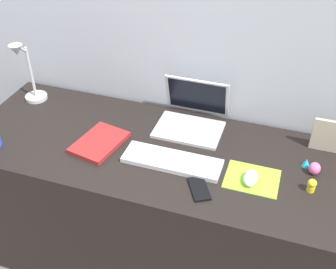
# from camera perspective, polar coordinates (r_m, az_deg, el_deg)

# --- Properties ---
(ground_plane) EXTENTS (6.00, 6.00, 0.00)m
(ground_plane) POSITION_cam_1_polar(r_m,az_deg,el_deg) (2.33, -0.68, -16.46)
(ground_plane) COLOR #59514C
(back_wall) EXTENTS (2.97, 0.05, 1.46)m
(back_wall) POSITION_cam_1_polar(r_m,az_deg,el_deg) (2.08, 2.48, 3.70)
(back_wall) COLOR #B2B7C1
(back_wall) RESTS_ON ground_plane
(desk) EXTENTS (1.77, 0.65, 0.74)m
(desk) POSITION_cam_1_polar(r_m,az_deg,el_deg) (2.04, -0.76, -10.24)
(desk) COLOR black
(desk) RESTS_ON ground_plane
(laptop) EXTENTS (0.30, 0.27, 0.21)m
(laptop) POSITION_cam_1_polar(r_m,az_deg,el_deg) (1.92, 3.38, 2.76)
(laptop) COLOR silver
(laptop) RESTS_ON desk
(keyboard) EXTENTS (0.41, 0.13, 0.02)m
(keyboard) POSITION_cam_1_polar(r_m,az_deg,el_deg) (1.72, 0.57, -3.65)
(keyboard) COLOR silver
(keyboard) RESTS_ON desk
(mousepad) EXTENTS (0.21, 0.17, 0.00)m
(mousepad) POSITION_cam_1_polar(r_m,az_deg,el_deg) (1.68, 11.44, -5.96)
(mousepad) COLOR #8CDB33
(mousepad) RESTS_ON desk
(mouse) EXTENTS (0.06, 0.10, 0.03)m
(mouse) POSITION_cam_1_polar(r_m,az_deg,el_deg) (1.66, 11.24, -5.86)
(mouse) COLOR silver
(mouse) RESTS_ON mousepad
(cell_phone) EXTENTS (0.12, 0.14, 0.01)m
(cell_phone) POSITION_cam_1_polar(r_m,az_deg,el_deg) (1.61, 4.30, -7.42)
(cell_phone) COLOR black
(cell_phone) RESTS_ON desk
(desk_lamp) EXTENTS (0.11, 0.15, 0.33)m
(desk_lamp) POSITION_cam_1_polar(r_m,az_deg,el_deg) (2.14, -18.71, 7.81)
(desk_lamp) COLOR #B7B7BC
(desk_lamp) RESTS_ON desk
(notebook_pad) EXTENTS (0.21, 0.27, 0.02)m
(notebook_pad) POSITION_cam_1_polar(r_m,az_deg,el_deg) (1.84, -9.38, -1.08)
(notebook_pad) COLOR maroon
(notebook_pad) RESTS_ON desk
(picture_frame) EXTENTS (0.12, 0.02, 0.15)m
(picture_frame) POSITION_cam_1_polar(r_m,az_deg,el_deg) (1.87, 20.91, -0.14)
(picture_frame) COLOR #B2A58C
(picture_frame) RESTS_ON desk
(toy_figurine_pink) EXTENTS (0.05, 0.05, 0.05)m
(toy_figurine_pink) POSITION_cam_1_polar(r_m,az_deg,el_deg) (1.76, 19.44, -4.40)
(toy_figurine_pink) COLOR pink
(toy_figurine_pink) RESTS_ON desk
(toy_figurine_cyan) EXTENTS (0.03, 0.03, 0.04)m
(toy_figurine_cyan) POSITION_cam_1_polar(r_m,az_deg,el_deg) (1.79, 18.41, -3.67)
(toy_figurine_cyan) COLOR #28B7CC
(toy_figurine_cyan) RESTS_ON desk
(toy_figurine_yellow) EXTENTS (0.03, 0.03, 0.06)m
(toy_figurine_yellow) POSITION_cam_1_polar(r_m,az_deg,el_deg) (1.67, 19.09, -6.57)
(toy_figurine_yellow) COLOR yellow
(toy_figurine_yellow) RESTS_ON desk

